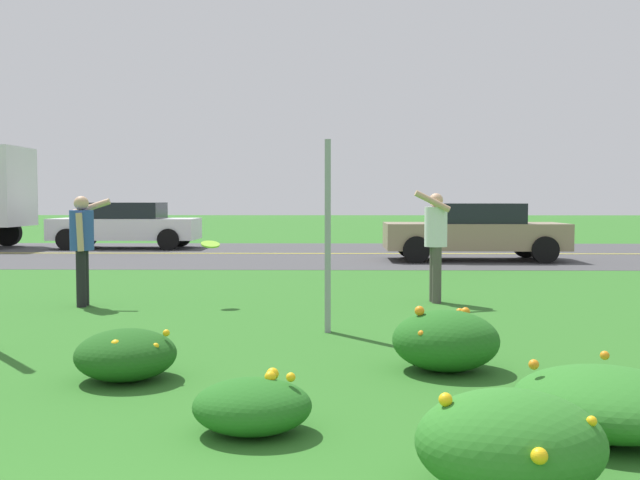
% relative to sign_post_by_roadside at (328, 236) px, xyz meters
% --- Properties ---
extents(ground_plane, '(120.00, 120.00, 0.00)m').
position_rel_sign_post_by_roadside_xyz_m(ground_plane, '(-1.04, 2.76, -1.12)').
color(ground_plane, '#2D6B23').
extents(highway_strip, '(120.00, 9.73, 0.01)m').
position_rel_sign_post_by_roadside_xyz_m(highway_strip, '(-1.04, 12.37, -1.12)').
color(highway_strip, '#424244').
rests_on(highway_strip, ground).
extents(highway_center_stripe, '(120.00, 0.16, 0.00)m').
position_rel_sign_post_by_roadside_xyz_m(highway_center_stripe, '(-1.04, 12.37, -1.11)').
color(highway_center_stripe, yellow).
rests_on(highway_center_stripe, ground).
extents(daylily_clump_mid_left, '(0.87, 0.87, 0.44)m').
position_rel_sign_post_by_roadside_xyz_m(daylily_clump_mid_left, '(-1.72, -2.33, -0.90)').
color(daylily_clump_mid_left, '#1E5619').
rests_on(daylily_clump_mid_left, ground).
extents(daylily_clump_front_right, '(0.80, 0.69, 0.41)m').
position_rel_sign_post_by_roadside_xyz_m(daylily_clump_front_right, '(-0.47, -3.75, -0.94)').
color(daylily_clump_front_right, '#23661E').
rests_on(daylily_clump_front_right, ground).
extents(daylily_clump_front_center, '(0.97, 0.91, 0.60)m').
position_rel_sign_post_by_roadside_xyz_m(daylily_clump_front_center, '(1.09, -1.92, -0.85)').
color(daylily_clump_front_center, '#23661E').
rests_on(daylily_clump_front_center, ground).
extents(daylily_clump_mid_center, '(1.21, 1.21, 0.49)m').
position_rel_sign_post_by_roadside_xyz_m(daylily_clump_mid_center, '(1.87, -3.73, -0.90)').
color(daylily_clump_mid_center, '#2D7526').
rests_on(daylily_clump_mid_center, ground).
extents(daylily_clump_front_left, '(1.00, 0.87, 0.55)m').
position_rel_sign_post_by_roadside_xyz_m(daylily_clump_front_left, '(1.00, -4.74, -0.85)').
color(daylily_clump_front_left, '#2D7526').
rests_on(daylily_clump_front_left, ground).
extents(sign_post_by_roadside, '(0.07, 0.10, 2.25)m').
position_rel_sign_post_by_roadside_xyz_m(sign_post_by_roadside, '(0.00, 0.00, 0.00)').
color(sign_post_by_roadside, '#93969B').
rests_on(sign_post_by_roadside, ground).
extents(person_thrower_blue_shirt, '(0.55, 0.52, 1.60)m').
position_rel_sign_post_by_roadside_xyz_m(person_thrower_blue_shirt, '(-3.57, 2.01, -0.16)').
color(person_thrower_blue_shirt, '#2D4C9E').
rests_on(person_thrower_blue_shirt, ground).
extents(person_catcher_white_shirt, '(0.55, 0.52, 1.69)m').
position_rel_sign_post_by_roadside_xyz_m(person_catcher_white_shirt, '(1.60, 2.51, -0.13)').
color(person_catcher_white_shirt, silver).
rests_on(person_catcher_white_shirt, ground).
extents(frisbee_lime, '(0.28, 0.27, 0.13)m').
position_rel_sign_post_by_roadside_xyz_m(frisbee_lime, '(-1.73, 2.12, -0.23)').
color(frisbee_lime, '#8CD133').
extents(car_tan_center_left, '(4.50, 2.00, 1.45)m').
position_rel_sign_post_by_roadside_xyz_m(car_tan_center_left, '(3.65, 10.18, -0.38)').
color(car_tan_center_left, '#937F60').
rests_on(car_tan_center_left, ground).
extents(car_white_center_right, '(4.50, 2.00, 1.45)m').
position_rel_sign_post_by_roadside_xyz_m(car_white_center_right, '(-6.49, 14.56, -0.38)').
color(car_white_center_right, silver).
rests_on(car_white_center_right, ground).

